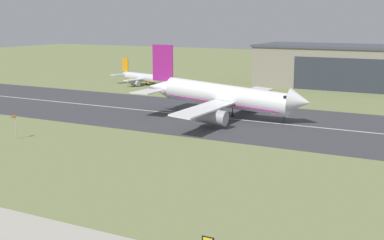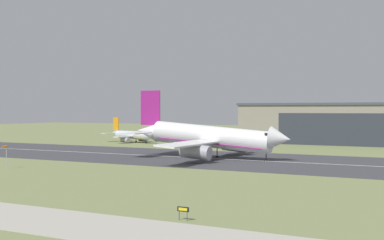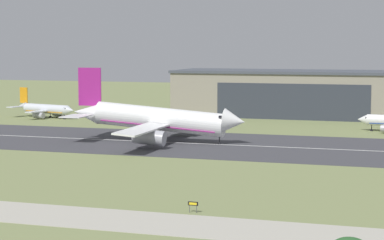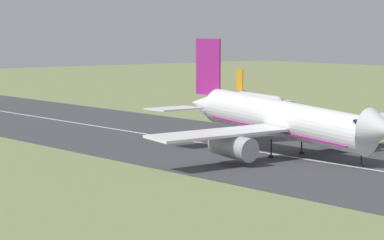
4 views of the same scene
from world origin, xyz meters
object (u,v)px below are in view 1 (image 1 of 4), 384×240
at_px(airplane_landing, 225,97).
at_px(runway_sign, 208,240).
at_px(airplane_parked_west, 142,78).
at_px(windsock_pole, 13,118).

xyz_separation_m(airplane_landing, runway_sign, (33.21, -74.66, -4.51)).
relative_size(airplane_landing, airplane_parked_west, 2.11).
relative_size(airplane_parked_west, windsock_pole, 4.91).
bearing_deg(airplane_parked_west, runway_sign, -53.14).
relative_size(airplane_landing, runway_sign, 33.05).
bearing_deg(runway_sign, airplane_parked_west, 126.86).
bearing_deg(windsock_pole, runway_sign, -25.33).
relative_size(airplane_parked_west, runway_sign, 15.66).
bearing_deg(runway_sign, windsock_pole, 154.67).
bearing_deg(windsock_pole, airplane_parked_west, 107.42).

